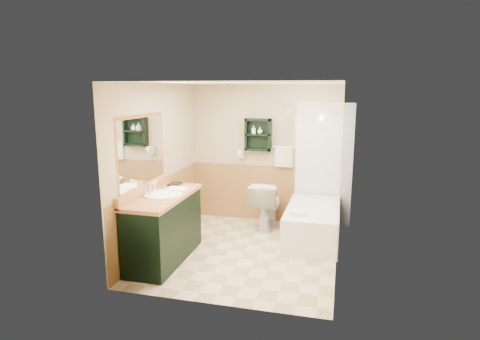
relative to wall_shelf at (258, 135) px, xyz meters
name	(u,v)px	position (x,y,z in m)	size (l,w,h in m)	color
floor	(244,251)	(0.10, -1.41, -1.55)	(3.00, 3.00, 0.00)	beige
back_wall	(265,154)	(0.10, 0.11, -0.35)	(2.60, 0.04, 2.40)	beige
left_wall	(158,166)	(-1.22, -1.41, -0.35)	(0.04, 3.00, 2.40)	beige
right_wall	(342,176)	(1.42, -1.41, -0.35)	(0.04, 3.00, 2.40)	beige
ceiling	(245,81)	(0.10, -1.41, 0.87)	(2.60, 3.00, 0.04)	white
wainscot_left	(162,212)	(-1.19, -1.41, -1.05)	(2.98, 2.98, 1.00)	#B58449
wainscot_back	(264,193)	(0.10, 0.08, -1.05)	(2.58, 2.58, 1.00)	#B58449
mirror_frame	(142,152)	(-1.17, -1.96, -0.05)	(1.30, 1.30, 1.00)	olive
mirror_glass	(142,152)	(-1.17, -1.96, -0.05)	(1.20, 1.20, 0.90)	white
tile_right	(339,175)	(1.38, -0.66, -0.50)	(1.50, 1.50, 2.10)	white
tile_back	(324,165)	(1.13, 0.07, -0.50)	(0.95, 0.95, 2.10)	white
tile_accent	(341,118)	(1.37, -0.66, 0.35)	(1.50, 1.50, 0.10)	#154B30
wall_shelf	(258,135)	(0.00, 0.00, 0.00)	(0.45, 0.15, 0.55)	black
hair_dryer	(241,154)	(-0.30, 0.02, -0.35)	(0.10, 0.24, 0.18)	white
towel_bar	(284,147)	(0.45, 0.04, -0.20)	(0.40, 0.06, 0.40)	white
curtain_rod	(290,111)	(0.63, -0.66, 0.45)	(0.03, 0.03, 1.60)	silver
shower_curtain	(290,164)	(0.63, -0.48, -0.40)	(1.05, 1.05, 1.70)	#BFB390
vanity	(164,228)	(-0.89, -1.95, -1.09)	(0.59, 1.46, 0.93)	black
bathtub	(313,224)	(1.03, -0.70, -1.28)	(0.80, 1.50, 0.53)	white
toilet	(267,205)	(0.22, -0.30, -1.15)	(0.45, 0.81, 0.80)	white
counter_towel	(177,189)	(-0.79, -1.69, -0.60)	(0.28, 0.22, 0.04)	white
vanity_book	(169,177)	(-1.06, -1.36, -0.51)	(0.17, 0.02, 0.23)	black
tub_towel	(298,213)	(0.84, -1.17, -0.98)	(0.23, 0.19, 0.07)	white
soap_bottle_a	(254,132)	(-0.08, -0.01, 0.05)	(0.06, 0.14, 0.07)	white
soap_bottle_b	(260,131)	(0.03, -0.01, 0.06)	(0.09, 0.12, 0.09)	white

